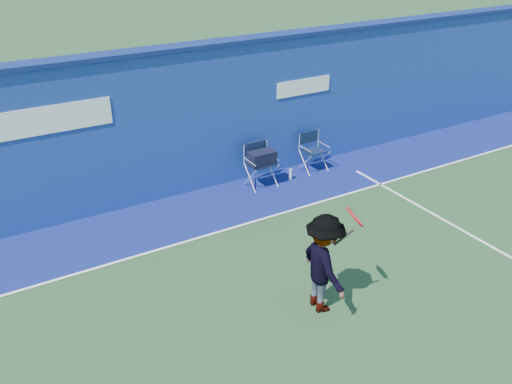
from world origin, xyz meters
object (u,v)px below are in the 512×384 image
directors_chair_right (314,159)px  tennis_player (324,263)px  water_bottle (290,174)px  directors_chair_left (261,169)px

directors_chair_right → tennis_player: size_ratio=0.53×
directors_chair_right → tennis_player: (-2.80, -4.11, 0.51)m
directors_chair_right → water_bottle: (-0.74, -0.16, -0.15)m
directors_chair_right → directors_chair_left: bearing=-176.3°
directors_chair_left → water_bottle: size_ratio=3.79×
directors_chair_left → directors_chair_right: directors_chair_left is taller
directors_chair_right → tennis_player: tennis_player is taller
directors_chair_left → water_bottle: (0.73, -0.07, -0.28)m
tennis_player → water_bottle: bearing=62.4°
water_bottle → tennis_player: tennis_player is taller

